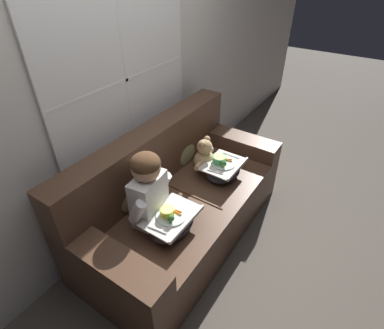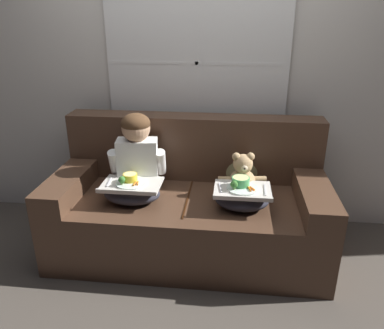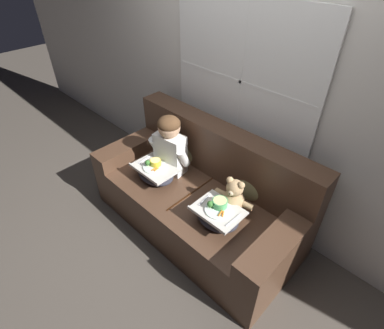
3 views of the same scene
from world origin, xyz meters
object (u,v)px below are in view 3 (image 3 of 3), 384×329
at_px(throw_pillow_behind_teddy, 250,183).
at_px(child_figure, 170,142).
at_px(couch, 200,196).
at_px(lap_tray_teddy, 218,215).
at_px(lap_tray_child, 155,172).
at_px(throw_pillow_behind_child, 187,147).
at_px(teddy_bear, 234,197).

height_order(throw_pillow_behind_teddy, child_figure, child_figure).
bearing_deg(child_figure, couch, 1.86).
distance_m(couch, lap_tray_teddy, 0.48).
relative_size(throw_pillow_behind_teddy, lap_tray_child, 0.86).
bearing_deg(throw_pillow_behind_teddy, lap_tray_teddy, -90.19).
bearing_deg(couch, lap_tray_teddy, -28.68).
height_order(throw_pillow_behind_child, lap_tray_teddy, throw_pillow_behind_child).
relative_size(child_figure, lap_tray_child, 1.42).
bearing_deg(teddy_bear, throw_pillow_behind_teddy, 90.15).
relative_size(throw_pillow_behind_child, teddy_bear, 0.96).
bearing_deg(lap_tray_teddy, lap_tray_child, -179.91).
bearing_deg(couch, teddy_bear, -2.37).
bearing_deg(throw_pillow_behind_child, lap_tray_child, -90.13).
height_order(throw_pillow_behind_child, child_figure, child_figure).
distance_m(couch, child_figure, 0.58).
xyz_separation_m(throw_pillow_behind_child, lap_tray_teddy, (0.76, -0.42, -0.08)).
bearing_deg(child_figure, throw_pillow_behind_child, 90.04).
bearing_deg(teddy_bear, couch, 177.63).
distance_m(throw_pillow_behind_child, teddy_bear, 0.80).
bearing_deg(lap_tray_child, throw_pillow_behind_teddy, 28.86).
xyz_separation_m(throw_pillow_behind_teddy, lap_tray_teddy, (-0.00, -0.42, -0.08)).
relative_size(throw_pillow_behind_teddy, teddy_bear, 1.00).
bearing_deg(couch, throw_pillow_behind_teddy, 29.04).
relative_size(throw_pillow_behind_teddy, child_figure, 0.60).
bearing_deg(lap_tray_child, lap_tray_teddy, 0.09).
height_order(throw_pillow_behind_teddy, lap_tray_child, throw_pillow_behind_teddy).
relative_size(couch, child_figure, 3.37).
bearing_deg(lap_tray_child, couch, 28.67).
distance_m(couch, throw_pillow_behind_child, 0.51).
xyz_separation_m(throw_pillow_behind_child, lap_tray_child, (-0.00, -0.42, -0.08)).
relative_size(couch, throw_pillow_behind_child, 5.82).
xyz_separation_m(teddy_bear, lap_tray_child, (-0.76, -0.19, -0.06)).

